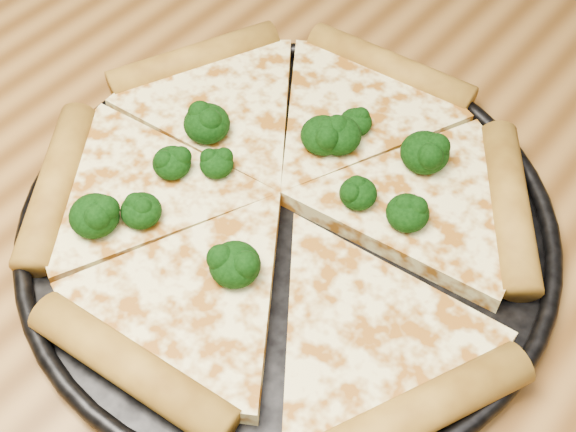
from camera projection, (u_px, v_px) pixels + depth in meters
The scene contains 4 objects.
dining_table at pixel (263, 308), 0.60m from camera, with size 1.20×0.90×0.75m.
pizza_pan at pixel (288, 223), 0.53m from camera, with size 0.37×0.37×0.02m.
pizza at pixel (283, 198), 0.53m from camera, with size 0.39×0.36×0.03m.
broccoli_florets at pixel (276, 172), 0.53m from camera, with size 0.19×0.22×0.03m.
Camera 1 is at (0.21, -0.23, 1.18)m, focal length 47.61 mm.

